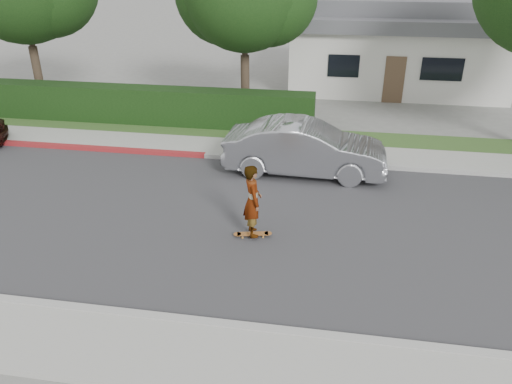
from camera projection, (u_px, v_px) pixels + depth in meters
ground at (131, 212)px, 13.55m from camera, size 120.00×120.00×0.00m
road at (131, 212)px, 13.54m from camera, size 60.00×8.00×0.01m
curb_near at (52, 306)px, 9.89m from camera, size 60.00×0.20×0.15m
sidewalk_near at (26, 338)px, 9.10m from camera, size 60.00×1.60×0.12m
curb_far at (177, 154)px, 17.14m from camera, size 60.00×0.20×0.15m
curb_red_section at (43, 145)px, 17.87m from camera, size 12.00×0.21×0.15m
sidewalk_far at (184, 145)px, 17.94m from camera, size 60.00×1.60×0.12m
planting_strip at (196, 131)px, 19.36m from camera, size 60.00×1.60×0.10m
hedge at (127, 105)px, 20.02m from camera, size 15.00×1.00×1.50m
house at (394, 41)px, 25.60m from camera, size 10.60×8.60×4.30m
skateboard at (253, 234)px, 12.35m from camera, size 0.97×0.39×0.09m
skateboarder at (253, 201)px, 11.94m from camera, size 0.65×0.78×1.83m
car_silver at (305, 148)px, 15.53m from camera, size 5.07×1.90×1.65m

